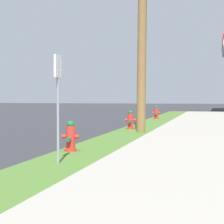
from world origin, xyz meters
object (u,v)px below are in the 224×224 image
object	(u,v)px
fire_hydrant_third	(130,121)
street_sign_post	(58,86)
fire_hydrant_second	(70,138)
fire_hydrant_fourth	(156,113)

from	to	relation	value
fire_hydrant_third	street_sign_post	world-z (taller)	street_sign_post
fire_hydrant_second	fire_hydrant_fourth	world-z (taller)	same
fire_hydrant_third	street_sign_post	bearing A→B (deg)	-88.28
fire_hydrant_second	fire_hydrant_fourth	size ratio (longest dim) A/B	1.00
fire_hydrant_third	fire_hydrant_fourth	distance (m)	8.06
fire_hydrant_fourth	street_sign_post	xyz separation A→B (m)	(0.27, -17.91, 1.19)
fire_hydrant_third	street_sign_post	xyz separation A→B (m)	(0.30, -9.84, 1.19)
fire_hydrant_third	street_sign_post	size ratio (longest dim) A/B	0.35
fire_hydrant_third	street_sign_post	distance (m)	9.92
fire_hydrant_second	fire_hydrant_third	size ratio (longest dim) A/B	1.00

